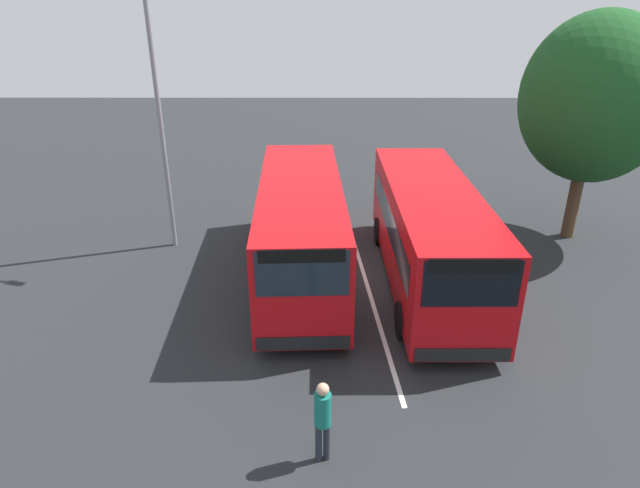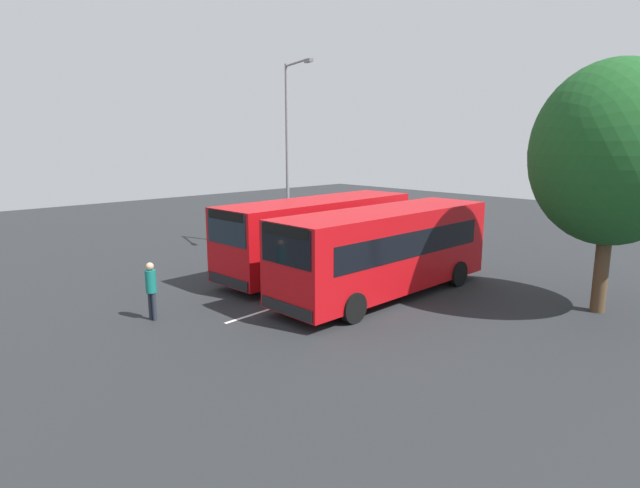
# 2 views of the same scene
# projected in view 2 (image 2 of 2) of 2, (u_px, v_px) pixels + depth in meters

# --- Properties ---
(ground_plane) EXTENTS (65.04, 65.04, 0.00)m
(ground_plane) POSITION_uv_depth(u_px,v_px,m) (357.00, 281.00, 20.28)
(ground_plane) COLOR #232628
(bus_far_left) EXTENTS (9.21, 2.88, 3.05)m
(bus_far_left) POSITION_uv_depth(u_px,v_px,m) (318.00, 233.00, 21.18)
(bus_far_left) COLOR #B70C11
(bus_far_left) RESTS_ON ground
(bus_center_left) EXTENTS (9.13, 2.65, 3.05)m
(bus_center_left) POSITION_uv_depth(u_px,v_px,m) (385.00, 249.00, 18.13)
(bus_center_left) COLOR #B70C11
(bus_center_left) RESTS_ON ground
(pedestrian) EXTENTS (0.39, 0.39, 1.80)m
(pedestrian) POSITION_uv_depth(u_px,v_px,m) (151.00, 286.00, 15.73)
(pedestrian) COLOR #232833
(pedestrian) RESTS_ON ground
(street_lamp) EXTENTS (1.00, 2.76, 8.93)m
(street_lamp) POSITION_uv_depth(u_px,v_px,m) (289.00, 146.00, 25.10)
(street_lamp) COLOR gray
(street_lamp) RESTS_ON ground
(depot_tree) EXTENTS (5.33, 4.80, 7.80)m
(depot_tree) POSITION_uv_depth(u_px,v_px,m) (614.00, 154.00, 15.75)
(depot_tree) COLOR #4C3823
(depot_tree) RESTS_ON ground
(lane_stripe_outer_left) EXTENTS (12.80, 1.04, 0.01)m
(lane_stripe_outer_left) POSITION_uv_depth(u_px,v_px,m) (357.00, 281.00, 20.28)
(lane_stripe_outer_left) COLOR silver
(lane_stripe_outer_left) RESTS_ON ground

